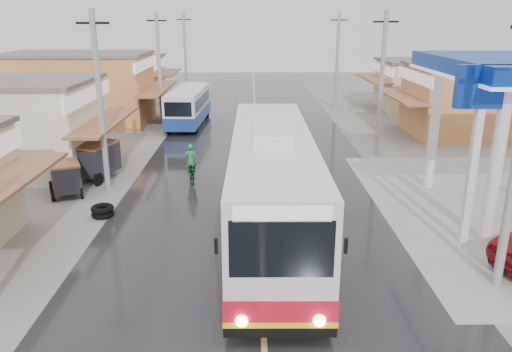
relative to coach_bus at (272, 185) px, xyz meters
The scene contains 12 objects.
ground 4.12m from the coach_bus, 96.62° to the right, with size 120.00×120.00×0.00m, color slate.
road 11.58m from the coach_bus, 92.10° to the left, with size 12.00×90.00×0.02m, color black.
centre_line 11.58m from the coach_bus, 92.10° to the left, with size 0.15×90.00×0.01m, color #D8CC4C.
shopfronts_left 19.78m from the coach_bus, 132.97° to the left, with size 11.00×44.00×5.20m, color #C7B688, non-canonical shape.
utility_poles_left 14.59m from the coach_bus, 120.88° to the left, with size 1.60×50.00×8.00m, color gray, non-canonical shape.
utility_poles_right 13.31m from the coach_bus, 60.01° to the left, with size 1.60×36.00×8.00m, color gray, non-canonical shape.
coach_bus is the anchor object (origin of this frame).
second_bus 20.37m from the coach_bus, 105.10° to the left, with size 2.57×8.07×2.64m.
cyclist 7.48m from the coach_bus, 119.46° to the left, with size 0.95×1.85×1.90m.
tricycle_near 10.82m from the coach_bus, 140.41° to the left, with size 2.12×2.68×1.80m.
tricycle_far 10.15m from the coach_bus, 153.40° to the left, with size 1.99×2.19×1.52m.
tyre_stack 7.17m from the coach_bus, 163.87° to the left, with size 0.91×0.91×0.47m.
Camera 1 is at (-0.30, -13.10, 7.64)m, focal length 35.00 mm.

